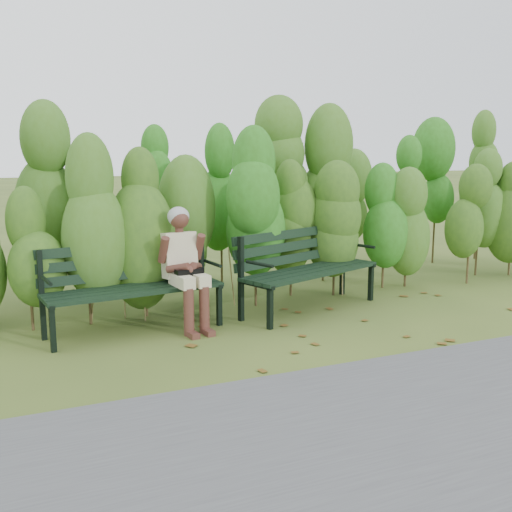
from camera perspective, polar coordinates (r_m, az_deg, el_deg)
name	(u,v)px	position (r m, az deg, el deg)	size (l,w,h in m)	color
ground	(270,337)	(5.88, 1.39, -7.76)	(80.00, 80.00, 0.00)	#415421
footpath	(416,432)	(4.14, 15.00, -15.93)	(60.00, 2.50, 0.01)	#474749
hedge_band	(206,195)	(7.35, -4.79, 5.77)	(11.04, 1.67, 2.42)	#47381E
leaf_litter	(285,342)	(5.75, 2.81, -8.15)	(5.88, 2.05, 0.01)	brown
bench_left	(131,280)	(6.12, -11.85, -2.27)	(1.81, 0.77, 0.88)	black
bench_right	(304,263)	(6.84, 4.61, -0.64)	(1.91, 1.18, 0.91)	black
seated_woman	(184,260)	(6.10, -6.87, -0.39)	(0.49, 0.72, 1.23)	beige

